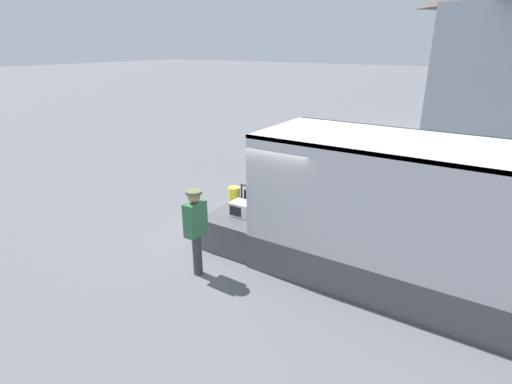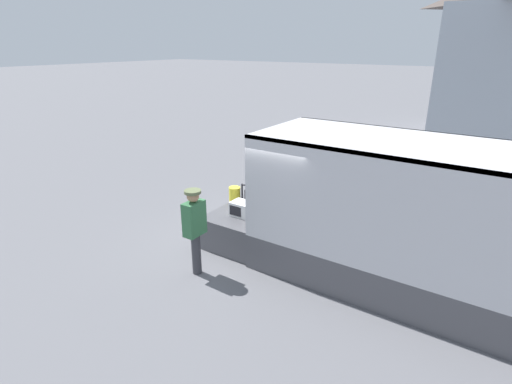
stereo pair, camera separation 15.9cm
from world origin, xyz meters
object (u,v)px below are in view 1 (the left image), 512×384
(microwave, at_px, (242,209))
(portable_generator, at_px, (258,197))
(orange_bucket, at_px, (234,196))
(worker_person, at_px, (196,224))

(microwave, height_order, portable_generator, portable_generator)
(portable_generator, bearing_deg, microwave, -87.88)
(orange_bucket, bearing_deg, portable_generator, 27.06)
(orange_bucket, height_order, worker_person, worker_person)
(microwave, relative_size, portable_generator, 0.75)
(portable_generator, relative_size, orange_bucket, 1.49)
(portable_generator, height_order, worker_person, worker_person)
(portable_generator, xyz_separation_m, orange_bucket, (-0.51, -0.26, 0.01))
(worker_person, bearing_deg, orange_bucket, 103.83)
(portable_generator, xyz_separation_m, worker_person, (-0.04, -2.15, 0.15))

